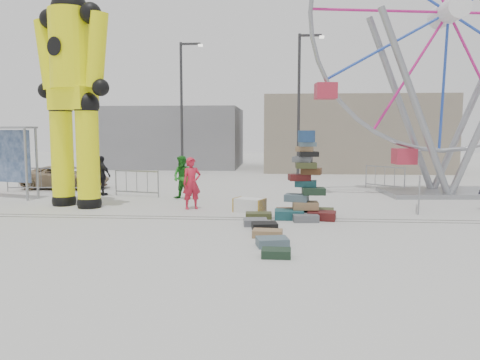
# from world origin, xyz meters

# --- Properties ---
(ground) EXTENTS (90.00, 90.00, 0.00)m
(ground) POSITION_xyz_m (0.00, 0.00, 0.00)
(ground) COLOR #9E9E99
(ground) RESTS_ON ground
(track_line_near) EXTENTS (40.00, 0.04, 0.01)m
(track_line_near) POSITION_xyz_m (0.00, 0.60, 0.00)
(track_line_near) COLOR #47443F
(track_line_near) RESTS_ON ground
(track_line_far) EXTENTS (40.00, 0.04, 0.01)m
(track_line_far) POSITION_xyz_m (0.00, 1.00, 0.00)
(track_line_far) COLOR #47443F
(track_line_far) RESTS_ON ground
(building_right) EXTENTS (12.00, 8.00, 5.00)m
(building_right) POSITION_xyz_m (7.00, 20.00, 2.50)
(building_right) COLOR gray
(building_right) RESTS_ON ground
(building_left) EXTENTS (10.00, 8.00, 4.40)m
(building_left) POSITION_xyz_m (-6.00, 22.00, 2.20)
(building_left) COLOR gray
(building_left) RESTS_ON ground
(lamp_post_right) EXTENTS (1.41, 0.25, 8.00)m
(lamp_post_right) POSITION_xyz_m (3.09, 13.00, 4.48)
(lamp_post_right) COLOR #2D2D30
(lamp_post_right) RESTS_ON ground
(lamp_post_left) EXTENTS (1.41, 0.25, 8.00)m
(lamp_post_left) POSITION_xyz_m (-3.91, 15.00, 4.48)
(lamp_post_left) COLOR #2D2D30
(lamp_post_left) RESTS_ON ground
(suitcase_tower) EXTENTS (1.90, 1.70, 2.72)m
(suitcase_tower) POSITION_xyz_m (2.66, 1.06, 0.76)
(suitcase_tower) COLOR #1B4D53
(suitcase_tower) RESTS_ON ground
(crash_test_dummy) EXTENTS (3.27, 1.79, 8.38)m
(crash_test_dummy) POSITION_xyz_m (-5.41, 2.75, 4.42)
(crash_test_dummy) COLOR black
(crash_test_dummy) RESTS_ON ground
(ferris_wheel) EXTENTS (11.46, 3.16, 13.32)m
(ferris_wheel) POSITION_xyz_m (8.74, 6.85, 6.56)
(ferris_wheel) COLOR gray
(ferris_wheel) RESTS_ON ground
(steamer_trunk) EXTENTS (1.14, 0.93, 0.46)m
(steamer_trunk) POSITION_xyz_m (0.87, 1.99, 0.23)
(steamer_trunk) COLOR silver
(steamer_trunk) RESTS_ON ground
(row_case_0) EXTENTS (0.83, 0.51, 0.18)m
(row_case_0) POSITION_xyz_m (1.22, 0.92, 0.09)
(row_case_0) COLOR #3C4221
(row_case_0) RESTS_ON ground
(row_case_1) EXTENTS (0.72, 0.62, 0.19)m
(row_case_1) POSITION_xyz_m (1.16, -0.17, 0.10)
(row_case_1) COLOR slate
(row_case_1) RESTS_ON ground
(row_case_2) EXTENTS (0.75, 0.61, 0.21)m
(row_case_2) POSITION_xyz_m (1.45, -0.81, 0.11)
(row_case_2) COLOR black
(row_case_2) RESTS_ON ground
(row_case_3) EXTENTS (0.79, 0.51, 0.19)m
(row_case_3) POSITION_xyz_m (1.54, -1.64, 0.10)
(row_case_3) COLOR #98744D
(row_case_3) RESTS_ON ground
(row_case_4) EXTENTS (0.83, 0.69, 0.21)m
(row_case_4) POSITION_xyz_m (1.67, -2.60, 0.11)
(row_case_4) COLOR #4D636F
(row_case_4) RESTS_ON ground
(row_case_5) EXTENTS (0.64, 0.46, 0.18)m
(row_case_5) POSITION_xyz_m (1.76, -3.55, 0.09)
(row_case_5) COLOR #1B3121
(row_case_5) RESTS_ON ground
(barricade_dummy_a) EXTENTS (2.00, 0.30, 1.10)m
(barricade_dummy_a) POSITION_xyz_m (-9.23, 6.60, 0.55)
(barricade_dummy_a) COLOR gray
(barricade_dummy_a) RESTS_ON ground
(barricade_dummy_b) EXTENTS (1.97, 0.57, 1.10)m
(barricade_dummy_b) POSITION_xyz_m (-7.02, 6.68, 0.55)
(barricade_dummy_b) COLOR gray
(barricade_dummy_b) RESTS_ON ground
(barricade_dummy_c) EXTENTS (1.96, 0.59, 1.10)m
(barricade_dummy_c) POSITION_xyz_m (-4.01, 5.47, 0.55)
(barricade_dummy_c) COLOR gray
(barricade_dummy_c) RESTS_ON ground
(barricade_wheel_front) EXTENTS (0.68, 1.94, 1.10)m
(barricade_wheel_front) POSITION_xyz_m (6.66, 2.88, 0.55)
(barricade_wheel_front) COLOR gray
(barricade_wheel_front) RESTS_ON ground
(barricade_wheel_back) EXTENTS (1.51, 1.46, 1.10)m
(barricade_wheel_back) POSITION_xyz_m (6.80, 8.62, 0.55)
(barricade_wheel_back) COLOR gray
(barricade_wheel_back) RESTS_ON ground
(pedestrian_red) EXTENTS (0.78, 0.69, 1.80)m
(pedestrian_red) POSITION_xyz_m (-1.16, 2.50, 0.90)
(pedestrian_red) COLOR red
(pedestrian_red) RESTS_ON ground
(pedestrian_green) EXTENTS (1.04, 0.95, 1.73)m
(pedestrian_green) POSITION_xyz_m (-1.94, 4.79, 0.86)
(pedestrian_green) COLOR #1C711C
(pedestrian_green) RESTS_ON ground
(pedestrian_black) EXTENTS (1.06, 0.80, 1.67)m
(pedestrian_black) POSITION_xyz_m (-5.54, 5.58, 0.84)
(pedestrian_black) COLOR black
(pedestrian_black) RESTS_ON ground
(parked_suv) EXTENTS (4.01, 1.90, 1.11)m
(parked_suv) POSITION_xyz_m (-8.12, 7.80, 0.55)
(parked_suv) COLOR #9C8664
(parked_suv) RESTS_ON ground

